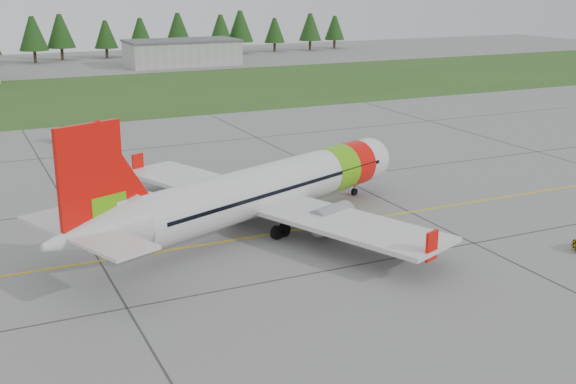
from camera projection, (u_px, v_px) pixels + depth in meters
ground at (353, 266)px, 47.62m from camera, size 320.00×320.00×0.00m
aircraft at (264, 190)px, 54.53m from camera, size 31.78×30.19×10.09m
service_van at (66, 123)px, 82.78m from camera, size 2.16×2.11×4.84m
grass_strip at (102, 95)px, 118.76m from camera, size 320.00×50.00×0.03m
taxi_guideline at (300, 229)px, 54.56m from camera, size 120.00×0.25×0.02m
hangar_east at (182, 53)px, 159.50m from camera, size 24.00×12.00×5.20m
treeline at (51, 40)px, 165.94m from camera, size 160.00×8.00×10.00m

